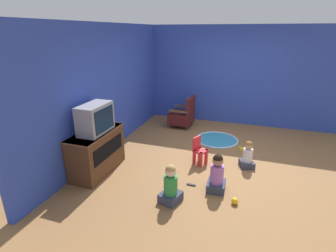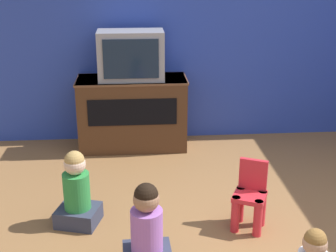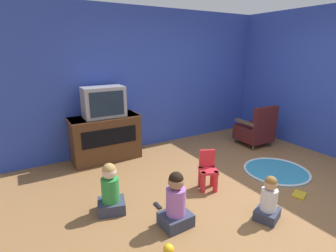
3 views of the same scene
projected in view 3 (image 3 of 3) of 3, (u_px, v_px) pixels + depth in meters
name	position (u px, v px, depth m)	size (l,w,h in m)	color
ground_plane	(249.00, 190.00, 3.65)	(30.00, 30.00, 0.00)	olive
wall_back	(149.00, 80.00, 5.10)	(5.33, 0.12, 2.63)	#2D47B2
tv_cabinet	(106.00, 137.00, 4.58)	(1.18, 0.52, 0.78)	#4C2D19
television	(104.00, 102.00, 4.37)	(0.68, 0.37, 0.51)	#939399
black_armchair	(256.00, 130.00, 5.30)	(0.62, 0.62, 0.83)	brown
yellow_kid_chair	(208.00, 173.00, 3.64)	(0.32, 0.31, 0.55)	red
play_mat	(276.00, 171.00, 4.21)	(1.02, 1.02, 0.04)	teal
child_watching_left	(110.00, 191.00, 3.10)	(0.38, 0.36, 0.63)	#33384C
child_watching_center	(176.00, 203.00, 2.85)	(0.34, 0.30, 0.65)	#33384C
child_watching_right	(269.00, 201.00, 2.97)	(0.34, 0.33, 0.54)	#33384C
toy_ball	(169.00, 249.00, 2.50)	(0.11, 0.11, 0.11)	yellow
book	(299.00, 195.00, 3.51)	(0.24, 0.21, 0.02)	gold
remote_control	(158.00, 206.00, 3.27)	(0.05, 0.15, 0.02)	black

